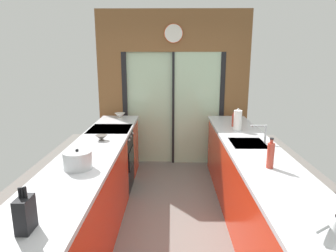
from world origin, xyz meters
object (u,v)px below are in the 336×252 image
(stock_pot, at_px, (78,160))
(soap_bottle_far, at_px, (234,120))
(mixing_bowl_far, at_px, (120,115))
(knife_block, at_px, (25,214))
(mixing_bowl_near, at_px, (101,138))
(kettle, at_px, (336,230))
(paper_towel_roll, at_px, (238,121))
(soap_bottle_near, at_px, (271,155))
(oven_range, at_px, (112,159))

(stock_pot, distance_m, soap_bottle_far, 2.48)
(mixing_bowl_far, distance_m, stock_pot, 2.30)
(knife_block, bearing_deg, mixing_bowl_near, 90.00)
(knife_block, relative_size, soap_bottle_far, 1.21)
(kettle, bearing_deg, paper_towel_roll, 90.04)
(mixing_bowl_near, xyz_separation_m, soap_bottle_near, (1.78, -0.90, 0.09))
(mixing_bowl_far, height_order, soap_bottle_far, soap_bottle_far)
(mixing_bowl_near, bearing_deg, soap_bottle_near, -26.78)
(soap_bottle_near, relative_size, paper_towel_roll, 0.92)
(paper_towel_roll, bearing_deg, soap_bottle_near, -90.00)
(mixing_bowl_near, xyz_separation_m, stock_pot, (-0.00, -0.94, 0.05))
(soap_bottle_near, bearing_deg, paper_towel_roll, 90.00)
(soap_bottle_near, distance_m, paper_towel_roll, 1.43)
(oven_range, bearing_deg, kettle, -55.96)
(oven_range, distance_m, stock_pot, 1.65)
(soap_bottle_far, bearing_deg, soap_bottle_near, -90.00)
(kettle, bearing_deg, stock_pot, 148.18)
(oven_range, relative_size, mixing_bowl_near, 6.23)
(mixing_bowl_far, xyz_separation_m, knife_block, (0.00, -3.31, 0.06))
(knife_block, bearing_deg, kettle, -2.97)
(knife_block, bearing_deg, soap_bottle_far, 56.97)
(knife_block, xyz_separation_m, stock_pot, (-0.00, 1.01, -0.03))
(kettle, xyz_separation_m, soap_bottle_near, (-0.00, 1.15, 0.05))
(stock_pot, xyz_separation_m, paper_towel_roll, (1.78, 1.48, 0.06))
(knife_block, distance_m, stock_pot, 1.01)
(mixing_bowl_far, xyz_separation_m, paper_towel_roll, (1.78, -0.82, 0.10))
(stock_pot, height_order, soap_bottle_near, soap_bottle_near)
(knife_block, relative_size, paper_towel_roll, 0.91)
(soap_bottle_near, bearing_deg, soap_bottle_far, 90.00)
(mixing_bowl_far, xyz_separation_m, stock_pot, (0.00, -2.30, 0.04))
(kettle, height_order, soap_bottle_far, soap_bottle_far)
(mixing_bowl_far, xyz_separation_m, kettle, (1.78, -3.40, 0.03))
(mixing_bowl_near, distance_m, paper_towel_roll, 1.86)
(mixing_bowl_near, bearing_deg, soap_bottle_far, 23.73)
(soap_bottle_far, bearing_deg, kettle, -89.97)
(mixing_bowl_far, distance_m, knife_block, 3.31)
(oven_range, distance_m, kettle, 3.26)
(stock_pot, bearing_deg, mixing_bowl_far, 90.00)
(mixing_bowl_near, bearing_deg, stock_pot, -90.00)
(mixing_bowl_near, height_order, mixing_bowl_far, mixing_bowl_far)
(mixing_bowl_far, height_order, soap_bottle_near, soap_bottle_near)
(oven_range, xyz_separation_m, soap_bottle_near, (1.80, -1.52, 0.59))
(mixing_bowl_far, distance_m, soap_bottle_far, 1.87)
(kettle, bearing_deg, soap_bottle_far, 90.03)
(oven_range, bearing_deg, stock_pot, -89.32)
(soap_bottle_far, bearing_deg, mixing_bowl_near, -156.27)
(kettle, bearing_deg, knife_block, 177.03)
(mixing_bowl_far, bearing_deg, mixing_bowl_near, -90.00)
(stock_pot, xyz_separation_m, soap_bottle_far, (1.78, 1.72, 0.02))
(oven_range, relative_size, soap_bottle_near, 3.19)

